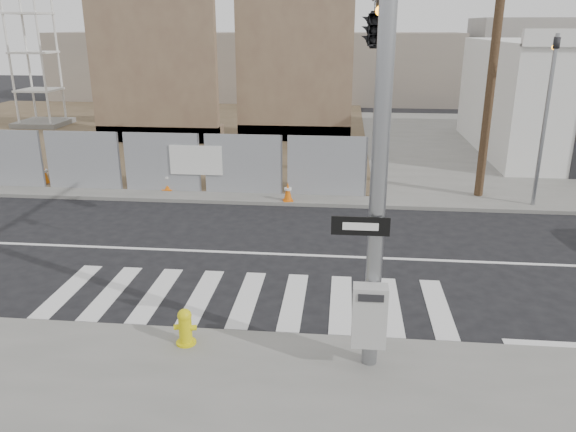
# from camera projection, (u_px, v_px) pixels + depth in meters

# --- Properties ---
(ground) EXTENTS (100.00, 100.00, 0.00)m
(ground) POSITION_uv_depth(u_px,v_px,m) (264.00, 254.00, 14.34)
(ground) COLOR black
(ground) RESTS_ON ground
(sidewalk_far) EXTENTS (50.00, 20.00, 0.12)m
(sidewalk_far) POSITION_uv_depth(u_px,v_px,m) (304.00, 143.00, 27.50)
(sidewalk_far) COLOR slate
(sidewalk_far) RESTS_ON ground
(signal_pole) EXTENTS (0.96, 5.87, 7.00)m
(signal_pole) POSITION_uv_depth(u_px,v_px,m) (375.00, 67.00, 10.63)
(signal_pole) COLOR gray
(signal_pole) RESTS_ON sidewalk_near
(far_signal_pole) EXTENTS (0.16, 0.20, 5.60)m
(far_signal_pole) POSITION_uv_depth(u_px,v_px,m) (548.00, 98.00, 16.77)
(far_signal_pole) COLOR gray
(far_signal_pole) RESTS_ON sidewalk_far
(chain_link_fence) EXTENTS (24.60, 0.04, 2.00)m
(chain_link_fence) POSITION_uv_depth(u_px,v_px,m) (1.00, 158.00, 19.64)
(chain_link_fence) COLOR gray
(chain_link_fence) RESTS_ON sidewalk_far
(concrete_wall_left) EXTENTS (6.00, 1.30, 8.00)m
(concrete_wall_left) POSITION_uv_depth(u_px,v_px,m) (154.00, 74.00, 26.23)
(concrete_wall_left) COLOR brown
(concrete_wall_left) RESTS_ON sidewalk_far
(concrete_wall_right) EXTENTS (5.50, 1.30, 8.00)m
(concrete_wall_right) POSITION_uv_depth(u_px,v_px,m) (294.00, 73.00, 26.55)
(concrete_wall_right) COLOR brown
(concrete_wall_right) RESTS_ON sidewalk_far
(utility_pole_right) EXTENTS (1.60, 0.28, 10.00)m
(utility_pole_right) POSITION_uv_depth(u_px,v_px,m) (496.00, 36.00, 17.21)
(utility_pole_right) COLOR #493422
(utility_pole_right) RESTS_ON sidewalk_far
(fire_hydrant) EXTENTS (0.44, 0.44, 0.68)m
(fire_hydrant) POSITION_uv_depth(u_px,v_px,m) (185.00, 327.00, 9.98)
(fire_hydrant) COLOR #D7CA0B
(fire_hydrant) RESTS_ON sidewalk_near
(traffic_cone_b) EXTENTS (0.45, 0.45, 0.75)m
(traffic_cone_b) POSITION_uv_depth(u_px,v_px,m) (44.00, 174.00, 20.04)
(traffic_cone_b) COLOR orange
(traffic_cone_b) RESTS_ON sidewalk_far
(traffic_cone_c) EXTENTS (0.41, 0.41, 0.69)m
(traffic_cone_c) POSITION_uv_depth(u_px,v_px,m) (168.00, 180.00, 19.38)
(traffic_cone_c) COLOR orange
(traffic_cone_c) RESTS_ON sidewalk_far
(traffic_cone_d) EXTENTS (0.39, 0.39, 0.62)m
(traffic_cone_d) POSITION_uv_depth(u_px,v_px,m) (288.00, 192.00, 18.15)
(traffic_cone_d) COLOR #DE5F0B
(traffic_cone_d) RESTS_ON sidewalk_far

